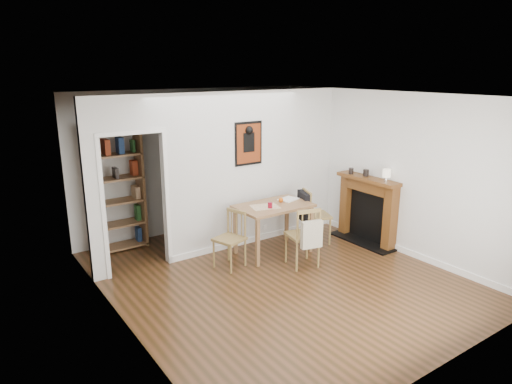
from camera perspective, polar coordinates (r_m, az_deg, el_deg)
ground at (r=6.78m, az=2.66°, el=-10.54°), size 5.20×5.20×0.00m
room_shell at (r=7.45m, az=-2.89°, el=2.44°), size 5.20×5.20×5.20m
dining_table at (r=7.38m, az=2.19°, el=-2.34°), size 1.20×0.76×0.82m
chair_left at (r=6.94m, az=-3.35°, el=-5.98°), size 0.55×0.55×0.88m
chair_right at (r=7.95m, az=7.41°, el=-2.88°), size 0.66×0.61×0.95m
chair_front at (r=7.00m, az=5.89°, el=-5.45°), size 0.57×0.62×0.96m
bookshelf at (r=7.79m, az=-17.04°, el=0.19°), size 0.87×0.35×2.06m
fireplace at (r=8.12m, az=13.82°, el=-1.89°), size 0.45×1.25×1.16m
red_glass at (r=7.17m, az=1.76°, el=-1.67°), size 0.07×0.07×0.09m
orange_fruit at (r=7.49m, az=3.14°, el=-1.00°), size 0.08×0.08×0.08m
placemat at (r=7.24m, az=1.12°, el=-1.85°), size 0.51×0.43×0.00m
notebook at (r=7.65m, az=4.07°, el=-0.91°), size 0.37×0.31×0.02m
mantel_lamp at (r=7.68m, az=16.00°, el=2.18°), size 0.13×0.13×0.21m
ceramic_jar_a at (r=8.00m, az=13.59°, el=2.33°), size 0.10×0.10×0.12m
ceramic_jar_b at (r=8.13m, az=11.80°, el=2.60°), size 0.08×0.08×0.11m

